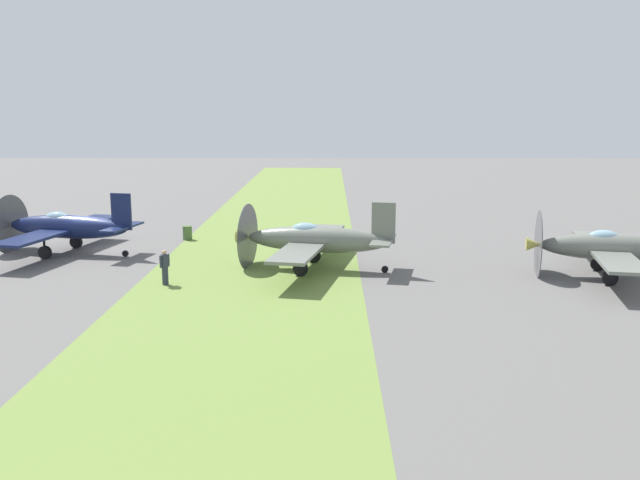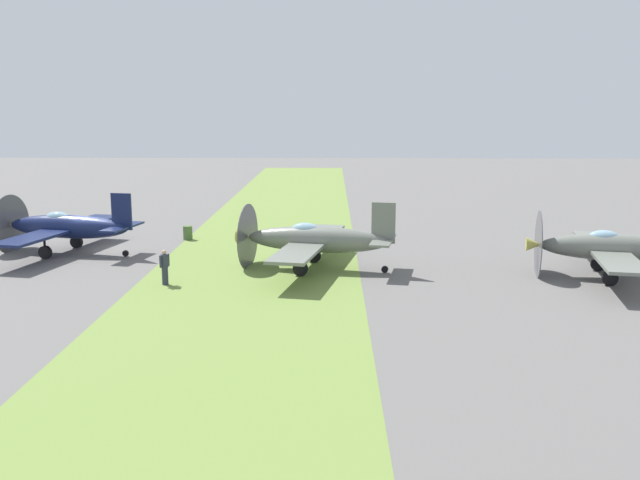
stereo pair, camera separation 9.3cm
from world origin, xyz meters
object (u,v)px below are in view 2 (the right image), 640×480
ground_crew_chief (165,266)px  fuel_drum (188,233)px  airplane_lead (66,227)px  airplane_trail (613,248)px  airplane_wingman (315,240)px

ground_crew_chief → fuel_drum: bearing=38.3°
airplane_lead → airplane_trail: 30.26m
airplane_wingman → fuel_drum: (8.40, 8.49, -1.17)m
airplane_wingman → airplane_lead: bearing=86.2°
airplane_trail → ground_crew_chief: (-1.65, 22.21, -0.67)m
airplane_lead → airplane_trail: airplane_lead is taller
airplane_trail → ground_crew_chief: size_ratio=6.19×
airplane_lead → ground_crew_chief: (-7.26, -7.52, -0.70)m
airplane_trail → ground_crew_chief: 22.29m
airplane_lead → airplane_trail: bearing=-89.2°
fuel_drum → airplane_lead: bearing=126.1°
airplane_lead → ground_crew_chief: 10.47m
airplane_wingman → fuel_drum: size_ratio=12.12×
airplane_lead → airplane_wingman: size_ratio=1.00×
ground_crew_chief → fuel_drum: (11.80, 1.30, -0.46)m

